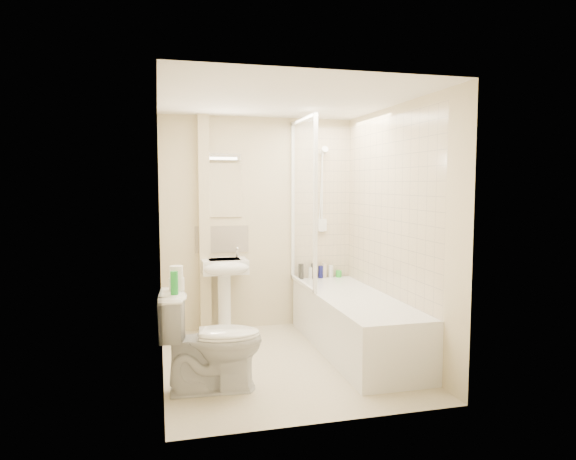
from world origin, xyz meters
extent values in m
plane|color=beige|center=(0.00, 0.00, 0.00)|extent=(2.50, 2.50, 0.00)
cube|color=beige|center=(0.00, 1.25, 1.20)|extent=(2.20, 0.02, 2.40)
cube|color=beige|center=(-1.10, 0.00, 1.20)|extent=(0.02, 2.50, 2.40)
cube|color=beige|center=(1.10, 0.00, 1.20)|extent=(0.02, 2.50, 2.40)
cube|color=white|center=(0.00, 0.00, 2.40)|extent=(2.20, 2.50, 0.02)
cube|color=beige|center=(0.75, 1.24, 1.42)|extent=(0.70, 0.01, 1.75)
cube|color=beige|center=(1.09, 0.16, 1.42)|extent=(0.01, 2.10, 1.75)
cube|color=beige|center=(-0.62, 1.19, 1.20)|extent=(0.12, 0.12, 2.40)
cube|color=beige|center=(-0.42, 1.24, 1.03)|extent=(0.60, 0.02, 0.30)
cube|color=white|center=(-0.42, 1.24, 1.58)|extent=(0.46, 0.01, 0.60)
cube|color=silver|center=(-0.42, 1.22, 1.95)|extent=(0.42, 0.07, 0.07)
cube|color=white|center=(0.75, 0.16, 0.28)|extent=(0.70, 2.10, 0.55)
cube|color=white|center=(0.75, 0.16, 0.49)|extent=(0.56, 1.96, 0.05)
cube|color=white|center=(0.40, 0.80, 1.45)|extent=(0.01, 0.90, 1.80)
cube|color=white|center=(0.40, 1.23, 1.45)|extent=(0.04, 0.04, 1.80)
cube|color=white|center=(0.40, 0.35, 1.45)|extent=(0.04, 0.04, 1.80)
cube|color=white|center=(0.40, 0.80, 2.33)|extent=(0.04, 0.90, 0.04)
cube|color=white|center=(0.40, 0.80, 0.57)|extent=(0.04, 0.90, 0.03)
cylinder|color=white|center=(0.75, 1.22, 1.55)|extent=(0.02, 0.02, 0.90)
cylinder|color=white|center=(0.75, 1.22, 1.10)|extent=(0.05, 0.05, 0.02)
cylinder|color=white|center=(0.75, 1.22, 2.00)|extent=(0.05, 0.05, 0.02)
cylinder|color=white|center=(0.75, 1.15, 2.03)|extent=(0.08, 0.11, 0.11)
cube|color=white|center=(0.75, 1.21, 1.17)|extent=(0.10, 0.05, 0.14)
cylinder|color=white|center=(0.73, 1.19, 1.60)|extent=(0.01, 0.13, 0.84)
cylinder|color=white|center=(-0.42, 1.08, 0.33)|extent=(0.14, 0.14, 0.66)
cube|color=white|center=(-0.42, 1.05, 0.76)|extent=(0.49, 0.38, 0.15)
ellipsoid|color=white|center=(-0.42, 0.88, 0.76)|extent=(0.49, 0.21, 0.15)
cube|color=silver|center=(-0.42, 1.05, 0.81)|extent=(0.34, 0.25, 0.04)
cylinder|color=white|center=(-0.58, 1.16, 0.88)|extent=(0.03, 0.03, 0.10)
cylinder|color=white|center=(-0.26, 1.16, 0.88)|extent=(0.03, 0.03, 0.10)
sphere|color=white|center=(-0.58, 1.16, 0.93)|extent=(0.04, 0.04, 0.04)
sphere|color=white|center=(-0.26, 1.16, 0.93)|extent=(0.04, 0.04, 0.04)
cylinder|color=black|center=(0.48, 1.16, 0.64)|extent=(0.06, 0.06, 0.18)
cylinder|color=silver|center=(0.60, 1.16, 0.62)|extent=(0.05, 0.05, 0.13)
cylinder|color=black|center=(0.63, 1.16, 0.64)|extent=(0.06, 0.06, 0.17)
cylinder|color=#131456|center=(0.72, 1.16, 0.62)|extent=(0.06, 0.06, 0.14)
cylinder|color=beige|center=(0.77, 1.16, 0.64)|extent=(0.06, 0.06, 0.18)
cylinder|color=silver|center=(0.85, 1.16, 0.62)|extent=(0.06, 0.06, 0.15)
cylinder|color=green|center=(0.95, 1.16, 0.59)|extent=(0.07, 0.07, 0.08)
imported|color=white|center=(-0.72, -0.48, 0.41)|extent=(0.57, 0.87, 0.82)
cylinder|color=white|center=(-0.98, -0.42, 0.86)|extent=(0.12, 0.12, 0.10)
cylinder|color=white|center=(-0.98, -0.42, 0.96)|extent=(0.10, 0.10, 0.10)
cylinder|color=green|center=(-1.01, -0.58, 0.91)|extent=(0.06, 0.06, 0.18)
camera|label=1|loc=(-1.11, -4.50, 1.66)|focal=32.00mm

